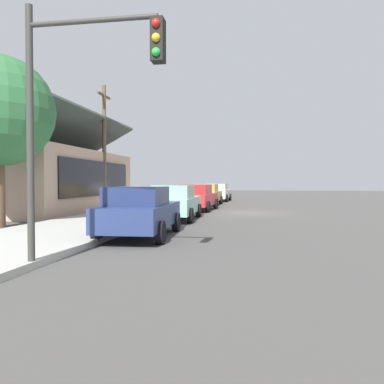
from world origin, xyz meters
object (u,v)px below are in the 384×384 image
at_px(car_navy, 140,211).
at_px(car_seafoam, 175,202).
at_px(car_cherry, 197,197).
at_px(traffic_light_main, 80,90).
at_px(utility_pole_wooden, 104,145).
at_px(car_mustard, 207,194).
at_px(car_ivory, 218,192).
at_px(fire_hydrant_red, 178,201).

height_order(car_navy, car_seafoam, same).
relative_size(car_cherry, traffic_light_main, 0.95).
xyz_separation_m(car_cherry, utility_pole_wooden, (-1.23, 5.44, 3.11)).
bearing_deg(utility_pole_wooden, car_mustard, -37.63).
relative_size(car_ivory, utility_pole_wooden, 0.62).
xyz_separation_m(car_navy, traffic_light_main, (-4.67, -0.25, 2.68)).
relative_size(car_cherry, fire_hydrant_red, 6.97).
bearing_deg(car_mustard, traffic_light_main, -177.96).
height_order(car_navy, car_cherry, same).
relative_size(car_seafoam, utility_pole_wooden, 0.65).
relative_size(car_mustard, fire_hydrant_red, 6.71).
xyz_separation_m(car_navy, car_mustard, (17.25, 0.10, 0.00)).
distance_m(car_cherry, fire_hydrant_red, 1.83).
bearing_deg(car_mustard, car_seafoam, -178.66).
relative_size(car_seafoam, car_ivory, 1.04).
xyz_separation_m(car_seafoam, fire_hydrant_red, (7.08, 1.35, -0.32)).
bearing_deg(car_navy, traffic_light_main, -179.76).
relative_size(car_navy, fire_hydrant_red, 6.54).
bearing_deg(car_cherry, fire_hydrant_red, 55.44).
bearing_deg(car_seafoam, car_ivory, -2.30).
distance_m(car_navy, fire_hydrant_red, 12.76).
xyz_separation_m(car_ivory, fire_hydrant_red, (-10.71, 1.55, -0.32)).
relative_size(traffic_light_main, fire_hydrant_red, 7.32).
distance_m(car_cherry, traffic_light_main, 16.48).
relative_size(car_navy, car_cherry, 0.94).
height_order(car_ivory, traffic_light_main, traffic_light_main).
xyz_separation_m(car_seafoam, traffic_light_main, (-10.26, -0.31, 2.68)).
distance_m(utility_pole_wooden, fire_hydrant_red, 5.76).
bearing_deg(car_ivory, car_seafoam, -178.53).
bearing_deg(car_ivory, fire_hydrant_red, 173.87).
relative_size(car_cherry, car_mustard, 1.04).
bearing_deg(utility_pole_wooden, car_cherry, -77.26).
bearing_deg(car_navy, car_mustard, -2.44).
height_order(car_seafoam, fire_hydrant_red, car_seafoam).
bearing_deg(car_seafoam, car_mustard, -1.47).
height_order(car_navy, traffic_light_main, traffic_light_main).
bearing_deg(utility_pole_wooden, traffic_light_main, -159.36).
relative_size(car_seafoam, fire_hydrant_red, 6.84).
distance_m(car_navy, traffic_light_main, 5.39).
bearing_deg(car_navy, car_cherry, -2.90).
distance_m(car_mustard, traffic_light_main, 22.08).
bearing_deg(car_cherry, car_navy, -177.60).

